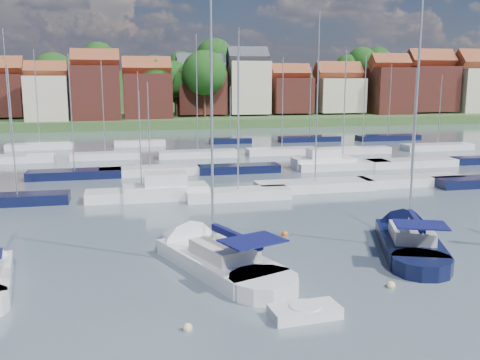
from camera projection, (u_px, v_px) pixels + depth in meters
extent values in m
plane|color=#404C57|center=(196.00, 162.00, 65.32)|extent=(260.00, 260.00, 0.00)
cube|color=silver|center=(219.00, 264.00, 28.45)|extent=(6.08, 8.77, 1.20)
cone|color=silver|center=(175.00, 240.00, 32.58)|extent=(4.57, 4.89, 3.37)
cylinder|color=silver|center=(263.00, 288.00, 25.14)|extent=(4.37, 4.37, 1.20)
cube|color=beige|center=(224.00, 250.00, 27.81)|extent=(3.42, 4.00, 0.70)
cylinder|color=#B2B2B7|center=(212.00, 110.00, 27.40)|extent=(0.14, 0.14, 15.00)
cylinder|color=#B2B2B7|center=(236.00, 239.00, 26.73)|extent=(1.72, 4.23, 0.10)
cube|color=#0D1045|center=(236.00, 236.00, 26.70)|extent=(1.83, 4.09, 0.35)
cube|color=#0D1045|center=(253.00, 241.00, 25.48)|extent=(3.41, 2.93, 0.08)
cube|color=black|center=(409.00, 246.00, 31.49)|extent=(5.61, 8.18, 1.20)
cone|color=black|center=(398.00, 225.00, 36.09)|extent=(4.24, 4.55, 3.15)
cylinder|color=black|center=(421.00, 268.00, 27.82)|extent=(4.06, 4.06, 1.20)
cube|color=beige|center=(412.00, 233.00, 30.81)|extent=(3.17, 3.72, 0.70)
cylinder|color=#B2B2B7|center=(416.00, 113.00, 30.56)|extent=(0.14, 0.14, 14.32)
cylinder|color=#B2B2B7|center=(416.00, 224.00, 29.63)|extent=(1.58, 3.96, 0.10)
cube|color=#0D1045|center=(416.00, 221.00, 29.60)|extent=(1.69, 3.84, 0.35)
cube|color=#0D1045|center=(421.00, 225.00, 28.24)|extent=(3.17, 2.71, 0.08)
cube|color=silver|center=(305.00, 313.00, 22.60)|extent=(3.07, 1.61, 0.58)
cylinder|color=silver|center=(305.00, 309.00, 22.57)|extent=(1.38, 1.38, 0.37)
sphere|color=beige|center=(188.00, 330.00, 21.46)|extent=(0.41, 0.41, 0.41)
sphere|color=#D85914|center=(244.00, 299.00, 24.55)|extent=(0.43, 0.43, 0.43)
sphere|color=beige|center=(391.00, 287.00, 25.88)|extent=(0.43, 0.43, 0.43)
sphere|color=#D85914|center=(285.00, 236.00, 34.46)|extent=(0.42, 0.42, 0.42)
sphere|color=beige|center=(441.00, 272.00, 27.97)|extent=(0.54, 0.54, 0.54)
cube|color=black|center=(18.00, 200.00, 42.94)|extent=(8.01, 2.24, 1.00)
cylinder|color=#B2B2B7|center=(12.00, 131.00, 41.90)|extent=(0.12, 0.12, 10.16)
cube|color=silver|center=(142.00, 195.00, 44.71)|extent=(9.22, 2.58, 1.00)
cylinder|color=#B2B2B7|center=(140.00, 141.00, 43.86)|extent=(0.12, 0.12, 8.18)
cube|color=silver|center=(238.00, 195.00, 44.87)|extent=(8.78, 2.46, 1.00)
cylinder|color=#B2B2B7|center=(238.00, 123.00, 43.75)|extent=(0.12, 0.12, 11.06)
cube|color=silver|center=(315.00, 186.00, 48.46)|extent=(10.79, 3.02, 1.00)
cylinder|color=#B2B2B7|center=(317.00, 98.00, 46.99)|extent=(0.12, 0.12, 14.87)
cube|color=silver|center=(410.00, 181.00, 50.89)|extent=(10.13, 2.84, 1.00)
cylinder|color=#B2B2B7|center=(414.00, 126.00, 49.90)|extent=(0.12, 0.12, 9.59)
cube|color=silver|center=(166.00, 193.00, 44.91)|extent=(7.00, 2.60, 1.40)
cube|color=silver|center=(165.00, 180.00, 44.70)|extent=(3.50, 2.20, 1.30)
cube|color=black|center=(75.00, 175.00, 54.34)|extent=(9.30, 2.60, 1.00)
cylinder|color=#B2B2B7|center=(71.00, 113.00, 53.18)|extent=(0.12, 0.12, 11.48)
cube|color=silver|center=(150.00, 171.00, 56.32)|extent=(10.40, 2.91, 1.00)
cylinder|color=#B2B2B7|center=(149.00, 125.00, 55.41)|extent=(0.12, 0.12, 8.77)
cube|color=black|center=(239.00, 169.00, 57.63)|extent=(8.80, 2.46, 1.00)
cylinder|color=#B2B2B7|center=(239.00, 98.00, 56.21)|extent=(0.12, 0.12, 14.33)
cube|color=silver|center=(342.00, 166.00, 60.06)|extent=(10.73, 3.00, 1.00)
cylinder|color=#B2B2B7|center=(344.00, 107.00, 58.84)|extent=(0.12, 0.12, 12.14)
cube|color=silver|center=(411.00, 163.00, 61.67)|extent=(10.48, 2.93, 1.00)
cylinder|color=#B2B2B7|center=(414.00, 114.00, 60.62)|extent=(0.12, 0.12, 10.28)
cube|color=black|center=(480.00, 161.00, 63.71)|extent=(6.84, 1.91, 1.00)
cube|color=silver|center=(323.00, 164.00, 60.42)|extent=(7.00, 2.60, 1.40)
cube|color=silver|center=(324.00, 154.00, 60.22)|extent=(3.50, 2.20, 1.30)
cube|color=silver|center=(13.00, 160.00, 64.66)|extent=(9.71, 2.72, 1.00)
cylinder|color=#B2B2B7|center=(8.00, 93.00, 63.18)|extent=(0.12, 0.12, 14.88)
cube|color=silver|center=(105.00, 156.00, 67.26)|extent=(8.49, 2.38, 1.00)
cylinder|color=#B2B2B7|center=(103.00, 107.00, 66.12)|extent=(0.12, 0.12, 11.31)
cube|color=silver|center=(198.00, 154.00, 69.04)|extent=(10.16, 2.85, 1.00)
cylinder|color=#B2B2B7|center=(197.00, 93.00, 67.59)|extent=(0.12, 0.12, 14.59)
cube|color=silver|center=(282.00, 152.00, 71.58)|extent=(9.53, 2.67, 1.00)
cylinder|color=#B2B2B7|center=(283.00, 103.00, 70.38)|extent=(0.12, 0.12, 11.91)
cube|color=silver|center=(362.00, 151.00, 72.59)|extent=(7.62, 2.13, 1.00)
cylinder|color=#B2B2B7|center=(364.00, 102.00, 71.37)|extent=(0.12, 0.12, 12.13)
cube|color=silver|center=(437.00, 147.00, 76.21)|extent=(10.17, 2.85, 1.00)
cylinder|color=#B2B2B7|center=(440.00, 109.00, 75.21)|extent=(0.12, 0.12, 9.73)
cube|color=silver|center=(40.00, 147.00, 76.81)|extent=(9.24, 2.59, 1.00)
cylinder|color=#B2B2B7|center=(37.00, 97.00, 75.49)|extent=(0.12, 0.12, 13.17)
cube|color=silver|center=(140.00, 144.00, 80.55)|extent=(7.57, 2.12, 1.00)
cylinder|color=#B2B2B7|center=(139.00, 106.00, 79.50)|extent=(0.12, 0.12, 10.24)
cube|color=black|center=(230.00, 141.00, 83.69)|extent=(6.58, 1.84, 1.00)
cylinder|color=#B2B2B7|center=(230.00, 112.00, 82.85)|extent=(0.12, 0.12, 8.01)
cube|color=black|center=(309.00, 139.00, 86.41)|extent=(9.92, 2.78, 1.00)
cylinder|color=#B2B2B7|center=(310.00, 102.00, 85.30)|extent=(0.12, 0.12, 10.92)
cube|color=black|center=(388.00, 138.00, 88.26)|extent=(10.55, 2.95, 1.00)
cylinder|color=#B2B2B7|center=(390.00, 100.00, 87.10)|extent=(0.12, 0.12, 11.51)
cube|color=#3C5A2D|center=(155.00, 117.00, 139.11)|extent=(200.00, 70.00, 3.00)
cube|color=#3C5A2D|center=(149.00, 96.00, 162.22)|extent=(200.00, 60.00, 14.00)
cube|color=beige|center=(48.00, 99.00, 106.33)|extent=(8.09, 8.80, 8.96)
cube|color=brown|center=(46.00, 71.00, 105.32)|extent=(8.25, 4.00, 4.00)
cube|color=brown|center=(97.00, 93.00, 109.05)|extent=(9.36, 10.17, 10.97)
cube|color=brown|center=(95.00, 60.00, 107.81)|extent=(9.54, 4.63, 4.63)
cube|color=brown|center=(147.00, 96.00, 113.03)|extent=(9.90, 8.56, 9.42)
cube|color=brown|center=(147.00, 68.00, 111.93)|extent=(10.10, 4.90, 4.90)
cube|color=brown|center=(201.00, 93.00, 120.30)|extent=(10.59, 8.93, 9.49)
cube|color=#383A42|center=(200.00, 65.00, 119.17)|extent=(10.80, 5.24, 5.24)
cube|color=beige|center=(247.00, 88.00, 121.54)|extent=(9.01, 8.61, 11.65)
cube|color=#383A42|center=(248.00, 56.00, 120.25)|extent=(9.19, 4.46, 4.46)
cube|color=brown|center=(290.00, 95.00, 125.27)|extent=(9.10, 9.34, 8.00)
cube|color=brown|center=(290.00, 73.00, 124.31)|extent=(9.28, 4.50, 4.50)
cube|color=beige|center=(337.00, 95.00, 127.40)|extent=(10.86, 9.59, 7.88)
cube|color=brown|center=(338.00, 73.00, 126.42)|extent=(11.07, 5.37, 5.37)
cube|color=brown|center=(388.00, 91.00, 127.18)|extent=(9.18, 9.96, 10.97)
cube|color=brown|center=(390.00, 63.00, 125.95)|extent=(9.36, 4.54, 4.54)
cube|color=brown|center=(429.00, 89.00, 130.76)|extent=(11.39, 9.67, 10.76)
cube|color=brown|center=(430.00, 60.00, 129.50)|extent=(11.62, 5.64, 5.64)
cube|color=beige|center=(479.00, 91.00, 131.81)|extent=(12.95, 8.52, 10.80)
cylinder|color=#382619|center=(361.00, 84.00, 148.26)|extent=(0.50, 0.50, 4.47)
sphere|color=#1A5219|center=(362.00, 62.00, 147.14)|extent=(8.18, 8.18, 8.18)
cylinder|color=#382619|center=(176.00, 107.00, 118.98)|extent=(0.50, 0.50, 4.46)
sphere|color=#1A5219|center=(176.00, 79.00, 117.86)|extent=(8.15, 8.15, 8.15)
cylinder|color=#382619|center=(215.00, 84.00, 137.63)|extent=(0.50, 0.50, 5.15)
sphere|color=#1A5219|center=(214.00, 57.00, 136.33)|extent=(9.41, 9.41, 9.41)
cylinder|color=#382619|center=(100.00, 84.00, 134.01)|extent=(0.50, 0.50, 4.56)
sphere|color=#1A5219|center=(99.00, 59.00, 132.86)|extent=(8.34, 8.34, 8.34)
cylinder|color=#382619|center=(55.00, 105.00, 122.16)|extent=(0.50, 0.50, 5.15)
sphere|color=#1A5219|center=(53.00, 73.00, 120.86)|extent=(9.42, 9.42, 9.42)
cylinder|color=#382619|center=(215.00, 106.00, 129.66)|extent=(0.50, 0.50, 3.77)
sphere|color=#1A5219|center=(215.00, 85.00, 128.71)|extent=(6.89, 6.89, 6.89)
cylinder|color=#382619|center=(205.00, 106.00, 115.32)|extent=(0.50, 0.50, 5.21)
sphere|color=#1A5219|center=(204.00, 73.00, 114.00)|extent=(9.53, 9.53, 9.53)
cylinder|color=#382619|center=(402.00, 106.00, 137.05)|extent=(0.50, 0.50, 2.97)
sphere|color=#1A5219|center=(403.00, 90.00, 136.30)|extent=(5.44, 5.44, 5.44)
cylinder|color=#382619|center=(156.00, 107.00, 115.88)|extent=(0.50, 0.50, 4.84)
sphere|color=#1A5219|center=(155.00, 76.00, 114.66)|extent=(8.85, 8.85, 8.85)
cylinder|color=#382619|center=(347.00, 86.00, 147.65)|extent=(0.50, 0.50, 3.72)
sphere|color=#1A5219|center=(347.00, 67.00, 146.72)|extent=(6.80, 6.80, 6.80)
cylinder|color=#382619|center=(388.00, 106.00, 128.08)|extent=(0.50, 0.50, 4.05)
sphere|color=#1A5219|center=(389.00, 83.00, 127.06)|extent=(7.40, 7.40, 7.40)
cylinder|color=#382619|center=(182.00, 87.00, 135.60)|extent=(0.50, 0.50, 3.93)
sphere|color=#1A5219|center=(182.00, 66.00, 134.61)|extent=(7.19, 7.19, 7.19)
cylinder|color=#382619|center=(287.00, 106.00, 128.91)|extent=(0.50, 0.50, 3.82)
sphere|color=#1A5219|center=(288.00, 84.00, 127.95)|extent=(6.99, 6.99, 6.99)
cylinder|color=#382619|center=(78.00, 111.00, 111.93)|extent=(0.50, 0.50, 3.48)
sphere|color=#1A5219|center=(77.00, 88.00, 111.05)|extent=(6.37, 6.37, 6.37)
cylinder|color=#382619|center=(384.00, 106.00, 137.25)|extent=(0.50, 0.50, 2.99)
sphere|color=#1A5219|center=(385.00, 90.00, 136.50)|extent=(5.46, 5.46, 5.46)
cylinder|color=#382619|center=(176.00, 109.00, 122.11)|extent=(0.50, 0.50, 3.25)
sphere|color=#1A5219|center=(175.00, 89.00, 121.29)|extent=(5.94, 5.94, 5.94)
cylinder|color=#382619|center=(146.00, 109.00, 122.34)|extent=(0.50, 0.50, 2.98)
sphere|color=#1A5219|center=(145.00, 92.00, 121.59)|extent=(5.46, 5.46, 5.46)
cylinder|color=#382619|center=(377.00, 81.00, 155.77)|extent=(0.50, 0.50, 4.29)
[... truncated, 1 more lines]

